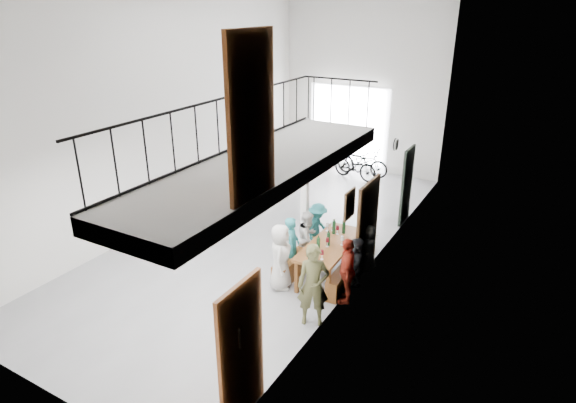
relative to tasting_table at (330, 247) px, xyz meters
The scene contains 24 objects.
floor 2.52m from the tasting_table, 155.18° to the left, with size 12.00×12.00×0.00m, color gray.
room_walls 3.74m from the tasting_table, 155.18° to the left, with size 12.00×12.00×12.00m.
gateway_portal 7.46m from the tasting_table, 110.49° to the left, with size 2.80×0.08×2.80m, color white.
right_wall_decor 1.43m from the tasting_table, 59.49° to the right, with size 0.07×8.28×5.07m.
balcony 3.10m from the tasting_table, 96.00° to the right, with size 1.52×5.62×4.00m.
tasting_table is the anchor object (origin of this frame).
bench_inner 0.85m from the tasting_table, behind, with size 0.31×1.93×0.44m, color brown.
bench_wall 0.62m from the tasting_table, ahead, with size 0.24×1.83×0.42m, color brown.
tableware 0.25m from the tasting_table, 118.89° to the left, with size 0.61×1.59×0.35m.
side_bench 5.46m from the tasting_table, 149.74° to the left, with size 0.34×1.57×0.44m, color brown.
oak_barrel 7.11m from the tasting_table, 128.39° to the left, with size 0.65×0.65×0.96m.
serving_counter 7.75m from the tasting_table, 120.64° to the left, with size 1.84×0.51×0.97m, color #3D2512.
counter_bottles 7.79m from the tasting_table, 120.54° to the left, with size 1.60×0.14×0.28m.
guest_left_a 1.08m from the tasting_table, 130.24° to the right, with size 0.67×0.44×1.37m, color silver.
guest_left_b 0.81m from the tasting_table, 163.35° to the right, with size 0.47×0.31×1.28m, color teal.
guest_left_c 0.75m from the tasting_table, 155.12° to the left, with size 0.59×0.46×1.22m, color silver.
guest_left_d 1.12m from the tasting_table, 130.08° to the left, with size 0.78×0.45×1.21m, color teal.
guest_right_a 0.89m from the tasting_table, 44.59° to the right, with size 0.78×0.32×1.33m, color red.
guest_right_b 0.60m from the tasting_table, ahead, with size 0.95×0.30×1.03m, color black.
guest_right_c 0.90m from the tasting_table, 49.41° to the left, with size 0.51×0.33×1.04m, color silver.
host_standing 1.60m from the tasting_table, 75.84° to the right, with size 0.56×0.37×1.54m, color #4E4D2C.
potted_plant 1.82m from the tasting_table, 81.77° to the left, with size 0.37×0.32×0.41m, color #1D4C17.
bicycle_near 6.67m from the tasting_table, 105.77° to the left, with size 0.61×1.76×0.93m, color black.
bicycle_far 6.23m from the tasting_table, 107.54° to the left, with size 0.45×1.61×0.97m, color black.
Camera 1 is at (5.75, -9.03, 5.31)m, focal length 30.00 mm.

